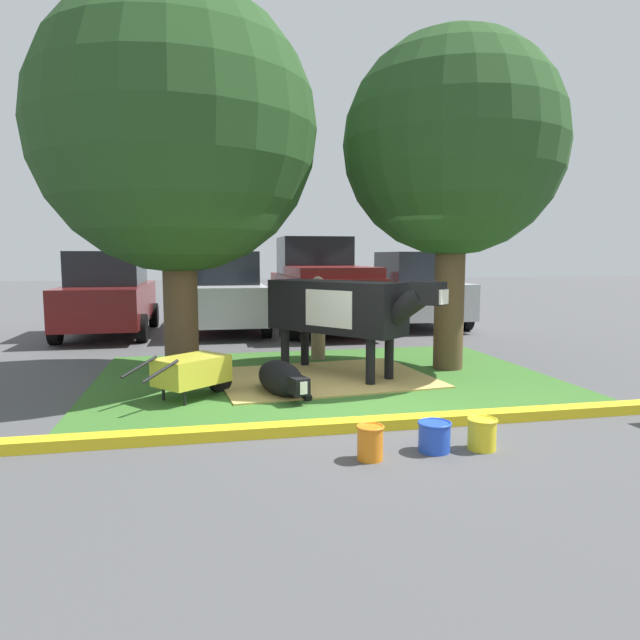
{
  "coord_description": "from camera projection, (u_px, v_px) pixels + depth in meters",
  "views": [
    {
      "loc": [
        -2.11,
        -6.98,
        1.91
      ],
      "look_at": [
        -0.29,
        1.75,
        0.9
      ],
      "focal_mm": 31.73,
      "sensor_mm": 36.0,
      "label": 1
    }
  ],
  "objects": [
    {
      "name": "cow_holstein",
      "position": [
        340.0,
        308.0,
        8.83
      ],
      "size": [
        2.24,
        2.69,
        1.56
      ],
      "color": "black",
      "rests_on": "ground"
    },
    {
      "name": "ground_plane",
      "position": [
        369.0,
        402.0,
        7.43
      ],
      "size": [
        80.0,
        80.0,
        0.0
      ],
      "primitive_type": "plane",
      "color": "#4C4C4F"
    },
    {
      "name": "hay_bedding",
      "position": [
        324.0,
        378.0,
        8.78
      ],
      "size": [
        3.43,
        2.72,
        0.04
      ],
      "primitive_type": "cube",
      "rotation": [
        0.0,
        0.0,
        0.1
      ],
      "color": "tan",
      "rests_on": "ground"
    },
    {
      "name": "sedan_blue",
      "position": [
        225.0,
        293.0,
        14.36
      ],
      "size": [
        2.05,
        4.41,
        2.02
      ],
      "color": "silver",
      "rests_on": "ground"
    },
    {
      "name": "grass_island",
      "position": [
        325.0,
        378.0,
        8.87
      ],
      "size": [
        7.0,
        5.01,
        0.02
      ],
      "primitive_type": "cube",
      "color": "#386B28",
      "rests_on": "ground"
    },
    {
      "name": "bucket_orange",
      "position": [
        370.0,
        442.0,
        5.32
      ],
      "size": [
        0.27,
        0.27,
        0.33
      ],
      "color": "orange",
      "rests_on": "ground"
    },
    {
      "name": "hatchback_white",
      "position": [
        109.0,
        294.0,
        13.68
      ],
      "size": [
        2.05,
        4.41,
        2.02
      ],
      "color": "maroon",
      "rests_on": "ground"
    },
    {
      "name": "pickup_truck_maroon",
      "position": [
        320.0,
        287.0,
        14.75
      ],
      "size": [
        2.25,
        5.42,
        2.42
      ],
      "color": "maroon",
      "rests_on": "ground"
    },
    {
      "name": "shade_tree_right",
      "position": [
        453.0,
        147.0,
        9.17
      ],
      "size": [
        3.59,
        3.59,
        5.51
      ],
      "color": "brown",
      "rests_on": "ground"
    },
    {
      "name": "bucket_blue",
      "position": [
        434.0,
        436.0,
        5.55
      ],
      "size": [
        0.34,
        0.34,
        0.3
      ],
      "color": "blue",
      "rests_on": "ground"
    },
    {
      "name": "wheelbarrow",
      "position": [
        193.0,
        371.0,
        7.53
      ],
      "size": [
        1.41,
        1.29,
        0.63
      ],
      "color": "gold",
      "rests_on": "ground"
    },
    {
      "name": "calf_lying",
      "position": [
        282.0,
        379.0,
        7.73
      ],
      "size": [
        0.76,
        1.33,
        0.48
      ],
      "color": "black",
      "rests_on": "ground"
    },
    {
      "name": "sedan_silver",
      "position": [
        413.0,
        290.0,
        15.63
      ],
      "size": [
        2.05,
        4.41,
        2.02
      ],
      "color": "silver",
      "rests_on": "ground"
    },
    {
      "name": "shade_tree_left",
      "position": [
        176.0,
        132.0,
        8.57
      ],
      "size": [
        4.3,
        4.3,
        5.95
      ],
      "color": "brown",
      "rests_on": "ground"
    },
    {
      "name": "bucket_yellow",
      "position": [
        482.0,
        433.0,
        5.6
      ],
      "size": [
        0.3,
        0.3,
        0.31
      ],
      "color": "yellow",
      "rests_on": "ground"
    },
    {
      "name": "curb_yellow",
      "position": [
        375.0,
        423.0,
        6.28
      ],
      "size": [
        8.2,
        0.24,
        0.12
      ],
      "primitive_type": "cube",
      "color": "yellow",
      "rests_on": "ground"
    },
    {
      "name": "person_handler",
      "position": [
        318.0,
        316.0,
        10.35
      ],
      "size": [
        0.53,
        0.34,
        1.55
      ],
      "color": "#9E7F5B",
      "rests_on": "ground"
    }
  ]
}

